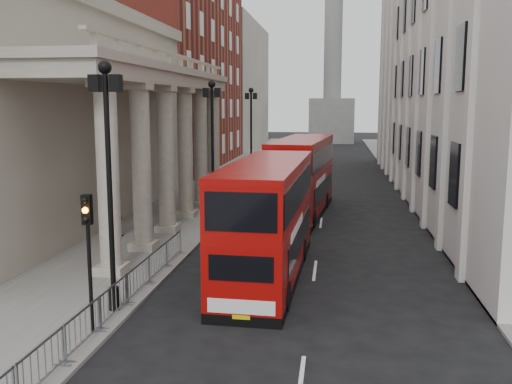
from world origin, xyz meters
name	(u,v)px	position (x,y,z in m)	size (l,w,h in m)	color
ground	(80,367)	(0.00, 0.00, 0.00)	(260.00, 260.00, 0.00)	black
sidewalk_west	(210,193)	(-3.00, 30.00, 0.06)	(6.00, 140.00, 0.12)	slate
sidewalk_east	(424,198)	(13.50, 30.00, 0.06)	(3.00, 140.00, 0.12)	slate
kerb	(247,194)	(-0.05, 30.00, 0.07)	(0.20, 140.00, 0.14)	slate
portico_building	(41,122)	(-10.50, 18.00, 6.00)	(9.00, 28.00, 12.00)	gray
brick_building	(177,67)	(-10.50, 48.00, 11.00)	(9.00, 32.00, 22.00)	maroon
west_building_far	(231,86)	(-10.50, 80.00, 10.00)	(9.00, 30.00, 20.00)	gray
east_building	(462,30)	(16.00, 32.00, 12.50)	(8.00, 55.00, 25.00)	beige
monument_column	(333,53)	(6.00, 92.00, 15.98)	(8.00, 8.00, 54.20)	#60605E
lamp_post_south	(109,170)	(-0.60, 4.00, 4.91)	(1.05, 0.44, 8.32)	black
lamp_post_mid	(212,140)	(-0.60, 20.00, 4.91)	(1.05, 0.44, 8.32)	black
lamp_post_north	(251,128)	(-0.60, 36.00, 4.91)	(1.05, 0.44, 8.32)	black
traffic_light	(88,238)	(-0.50, 1.98, 3.11)	(0.28, 0.33, 4.30)	black
crowd_barriers	(100,313)	(-0.35, 2.23, 0.67)	(0.50, 18.75, 1.10)	gray
bus_near	(268,217)	(4.08, 8.85, 2.49)	(3.04, 11.13, 4.77)	#9C0907
bus_far	(302,175)	(4.70, 22.33, 2.56)	(3.79, 11.54, 4.89)	#940806
pedestrian_a	(171,212)	(-2.47, 17.28, 0.95)	(0.61, 0.40, 1.66)	black
pedestrian_b	(116,221)	(-4.65, 14.45, 0.96)	(0.81, 0.63, 1.68)	black
pedestrian_c	(168,200)	(-3.88, 21.39, 0.89)	(0.75, 0.49, 1.54)	black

